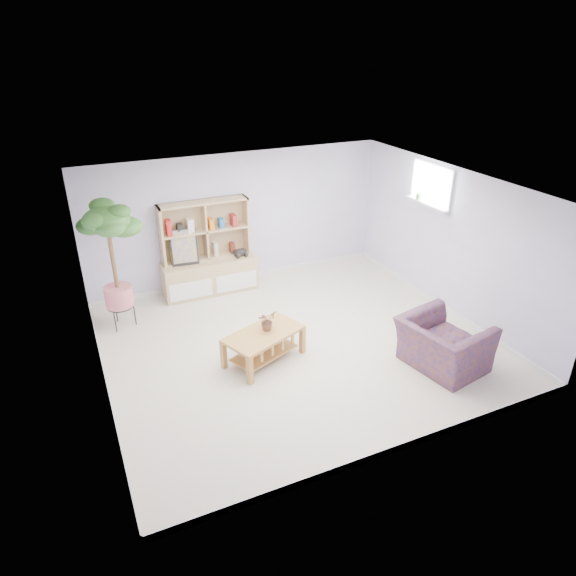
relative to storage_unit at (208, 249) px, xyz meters
name	(u,v)px	position (x,y,z in m)	size (l,w,h in m)	color
floor	(296,344)	(0.66, -2.24, -0.83)	(5.50, 5.00, 0.01)	beige
ceiling	(297,188)	(0.66, -2.24, 1.57)	(5.50, 5.00, 0.01)	silver
walls	(297,272)	(0.66, -2.24, 0.37)	(5.51, 5.01, 2.40)	silver
baseboard	(296,341)	(0.66, -2.24, -0.78)	(5.50, 5.00, 0.10)	white
window	(432,185)	(3.39, -1.64, 1.17)	(0.10, 0.98, 0.68)	silver
window_sill	(427,204)	(3.33, -1.64, 0.85)	(0.14, 1.00, 0.04)	white
storage_unit	(208,249)	(0.00, 0.00, 0.00)	(1.67, 0.56, 1.67)	tan
poster	(184,247)	(-0.42, -0.02, 0.11)	(0.46, 0.11, 0.64)	gold
toy_truck	(240,253)	(0.57, -0.09, -0.13)	(0.28, 0.19, 0.15)	black
coffee_table	(264,346)	(0.06, -2.43, -0.61)	(1.11, 0.61, 0.46)	#A67134
table_plant	(267,321)	(0.15, -2.37, -0.24)	(0.25, 0.22, 0.28)	#197628
floor_tree	(114,268)	(-1.64, -0.61, 0.20)	(0.76, 0.76, 2.06)	#2D6A24
armchair	(443,341)	(2.27, -3.61, -0.43)	(1.10, 0.96, 0.81)	navy
sill_plant	(419,193)	(3.33, -1.42, 0.98)	(0.12, 0.10, 0.22)	#2D6A24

